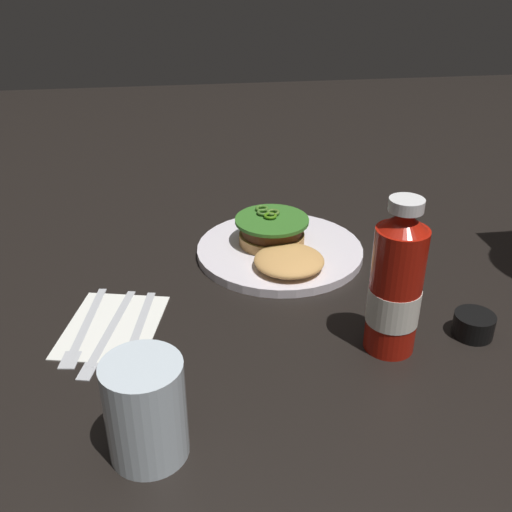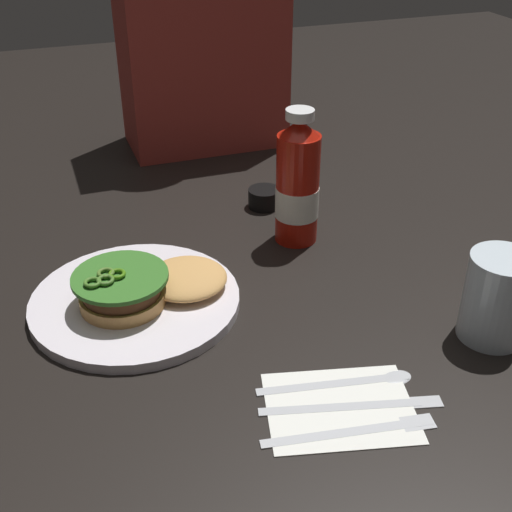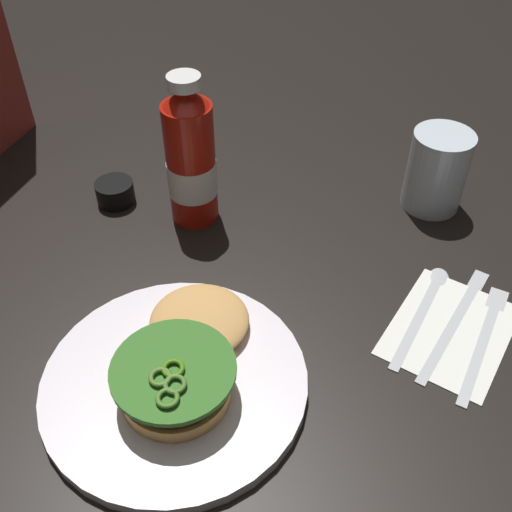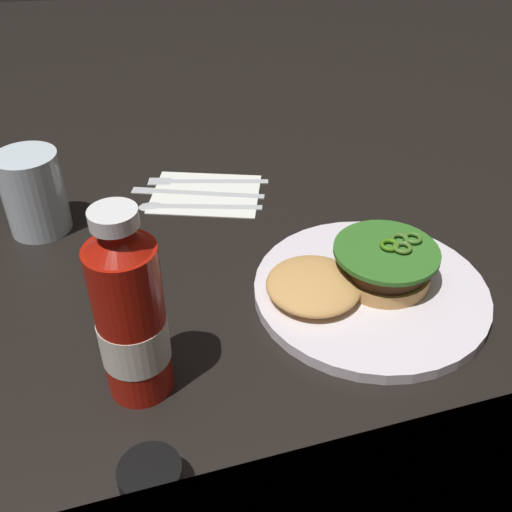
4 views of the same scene
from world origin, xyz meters
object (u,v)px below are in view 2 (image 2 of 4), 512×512
condiment_cup (264,198)px  napkin (340,407)px  diner_person (201,11)px  water_glass (497,298)px  ketchup_bottle (297,185)px  burger_sandwich (146,285)px  fork_utensil (365,428)px  butter_knife (363,403)px  dinner_plate (135,301)px  spoon_utensil (357,379)px

condiment_cup → napkin: bearing=-100.3°
napkin → diner_person: diner_person is taller
water_glass → ketchup_bottle: bearing=114.1°
burger_sandwich → fork_utensil: burger_sandwich is taller
burger_sandwich → butter_knife: burger_sandwich is taller
ketchup_bottle → burger_sandwich: bearing=-158.2°
ketchup_bottle → napkin: ketchup_bottle is taller
dinner_plate → spoon_utensil: 0.32m
ketchup_bottle → napkin: size_ratio=1.30×
fork_utensil → diner_person: size_ratio=0.33×
butter_knife → dinner_plate: bearing=126.2°
burger_sandwich → condiment_cup: (0.25, 0.23, -0.02)m
dinner_plate → burger_sandwich: 0.03m
condiment_cup → spoon_utensil: condiment_cup is taller
ketchup_bottle → spoon_utensil: bearing=-100.3°
water_glass → fork_utensil: size_ratio=0.60×
fork_utensil → diner_person: bearing=85.6°
dinner_plate → napkin: 0.32m
napkin → water_glass: bearing=13.2°
burger_sandwich → ketchup_bottle: size_ratio=0.98×
condiment_cup → fork_utensil: (-0.08, -0.53, -0.01)m
diner_person → dinner_plate: bearing=-115.0°
napkin → diner_person: bearing=84.7°
condiment_cup → fork_utensil: size_ratio=0.29×
dinner_plate → ketchup_bottle: bearing=19.5°
burger_sandwich → condiment_cup: 0.34m
water_glass → butter_knife: size_ratio=0.56×
dinner_plate → napkin: (0.18, -0.27, -0.01)m
napkin → condiment_cup: bearing=79.7°
diner_person → butter_knife: bearing=-93.5°
butter_knife → condiment_cup: bearing=82.7°
burger_sandwich → fork_utensil: (0.17, -0.30, -0.03)m
ketchup_bottle → fork_utensil: bearing=-102.2°
condiment_cup → butter_knife: bearing=-97.3°
napkin → fork_utensil: bearing=-76.1°
water_glass → condiment_cup: 0.46m
ketchup_bottle → butter_knife: (-0.07, -0.38, -0.09)m
fork_utensil → butter_knife: same height
spoon_utensil → water_glass: bearing=6.9°
ketchup_bottle → napkin: bearing=-105.0°
fork_utensil → spoon_utensil: 0.08m
napkin → spoon_utensil: 0.05m
napkin → butter_knife: bearing=-14.5°
burger_sandwich → fork_utensil: size_ratio=1.09×
dinner_plate → napkin: size_ratio=1.73×
dinner_plate → water_glass: (0.42, -0.21, 0.05)m
dinner_plate → fork_utensil: size_ratio=1.47×
burger_sandwich → water_glass: (0.40, -0.21, 0.02)m
burger_sandwich → butter_knife: (0.19, -0.27, -0.03)m
fork_utensil → diner_person: diner_person is taller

